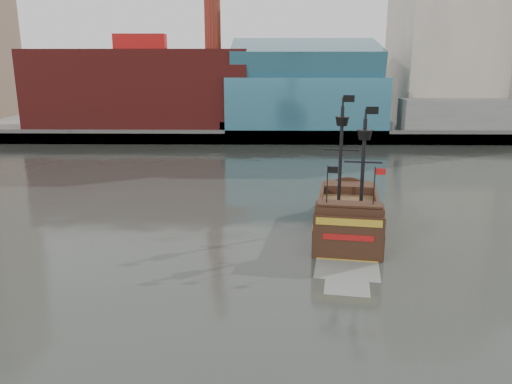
{
  "coord_description": "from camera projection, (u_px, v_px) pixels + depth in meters",
  "views": [
    {
      "loc": [
        2.14,
        -28.73,
        14.64
      ],
      "look_at": [
        1.5,
        12.12,
        4.0
      ],
      "focal_mm": 35.0,
      "sensor_mm": 36.0,
      "label": 1
    }
  ],
  "objects": [
    {
      "name": "promenade_far",
      "position": [
        255.0,
        121.0,
        120.29
      ],
      "size": [
        220.0,
        60.0,
        2.0
      ],
      "primitive_type": "cube",
      "color": "slate",
      "rests_on": "ground"
    },
    {
      "name": "pirate_ship",
      "position": [
        348.0,
        220.0,
        43.94
      ],
      "size": [
        7.73,
        17.65,
        12.77
      ],
      "rotation": [
        0.0,
        0.0,
        -0.16
      ],
      "color": "black",
      "rests_on": "ground"
    },
    {
      "name": "ground",
      "position": [
        229.0,
        301.0,
        31.52
      ],
      "size": [
        400.0,
        400.0,
        0.0
      ],
      "primitive_type": "plane",
      "color": "#262823",
      "rests_on": "ground"
    },
    {
      "name": "seawall",
      "position": [
        252.0,
        137.0,
        91.67
      ],
      "size": [
        220.0,
        1.0,
        2.6
      ],
      "primitive_type": "cube",
      "color": "#4C4C49",
      "rests_on": "ground"
    },
    {
      "name": "skyline",
      "position": [
        278.0,
        15.0,
        107.08
      ],
      "size": [
        149.0,
        45.0,
        62.0
      ],
      "color": "brown",
      "rests_on": "promenade_far"
    }
  ]
}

